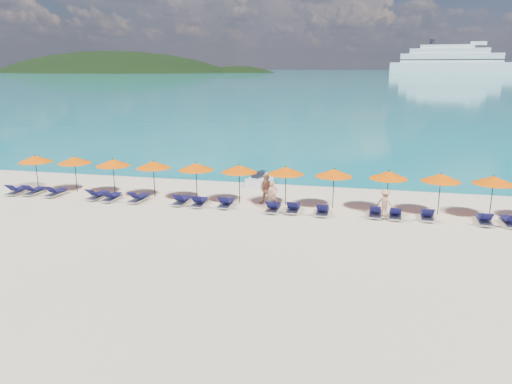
# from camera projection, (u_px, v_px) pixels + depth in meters

# --- Properties ---
(ground) EXTENTS (1400.00, 1400.00, 0.00)m
(ground) POSITION_uv_depth(u_px,v_px,m) (242.00, 231.00, 23.85)
(ground) COLOR beige
(sea) EXTENTS (1600.00, 1300.00, 0.01)m
(sea) POSITION_uv_depth(u_px,v_px,m) (368.00, 72.00, 647.68)
(sea) COLOR #1FA9B2
(sea) RESTS_ON ground
(headland_main) EXTENTS (374.00, 242.00, 126.50)m
(headland_main) POSITION_uv_depth(u_px,v_px,m) (114.00, 104.00, 608.13)
(headland_main) COLOR black
(headland_main) RESTS_ON ground
(headland_small) EXTENTS (162.00, 126.00, 85.50)m
(headland_small) POSITION_uv_depth(u_px,v_px,m) (237.00, 103.00, 594.03)
(headland_small) COLOR black
(headland_small) RESTS_ON ground
(cruise_ship) EXTENTS (146.97, 55.07, 40.50)m
(cruise_ship) POSITION_uv_depth(u_px,v_px,m) (467.00, 63.00, 495.65)
(cruise_ship) COLOR white
(cruise_ship) RESTS_ON ground
(jetski) EXTENTS (1.48, 2.57, 0.86)m
(jetski) POSITION_uv_depth(u_px,v_px,m) (259.00, 180.00, 33.05)
(jetski) COLOR white
(jetski) RESTS_ON ground
(beachgoer_a) EXTENTS (0.70, 0.65, 1.61)m
(beachgoer_a) POSITION_uv_depth(u_px,v_px,m) (273.00, 195.00, 27.29)
(beachgoer_a) COLOR tan
(beachgoer_a) RESTS_ON ground
(beachgoer_b) EXTENTS (0.90, 0.57, 1.77)m
(beachgoer_b) POSITION_uv_depth(u_px,v_px,m) (267.00, 189.00, 28.28)
(beachgoer_b) COLOR tan
(beachgoer_b) RESTS_ON ground
(beachgoer_c) EXTENTS (1.04, 0.82, 1.46)m
(beachgoer_c) POSITION_uv_depth(u_px,v_px,m) (385.00, 203.00, 26.05)
(beachgoer_c) COLOR tan
(beachgoer_c) RESTS_ON ground
(umbrella_0) EXTENTS (2.10, 2.10, 2.28)m
(umbrella_0) POSITION_uv_depth(u_px,v_px,m) (35.00, 159.00, 31.30)
(umbrella_0) COLOR black
(umbrella_0) RESTS_ON ground
(umbrella_1) EXTENTS (2.10, 2.10, 2.28)m
(umbrella_1) POSITION_uv_depth(u_px,v_px,m) (74.00, 160.00, 30.87)
(umbrella_1) COLOR black
(umbrella_1) RESTS_ON ground
(umbrella_2) EXTENTS (2.10, 2.10, 2.28)m
(umbrella_2) POSITION_uv_depth(u_px,v_px,m) (113.00, 163.00, 30.08)
(umbrella_2) COLOR black
(umbrella_2) RESTS_ON ground
(umbrella_3) EXTENTS (2.10, 2.10, 2.28)m
(umbrella_3) POSITION_uv_depth(u_px,v_px,m) (153.00, 165.00, 29.48)
(umbrella_3) COLOR black
(umbrella_3) RESTS_ON ground
(umbrella_4) EXTENTS (2.10, 2.10, 2.28)m
(umbrella_4) POSITION_uv_depth(u_px,v_px,m) (196.00, 167.00, 28.87)
(umbrella_4) COLOR black
(umbrella_4) RESTS_ON ground
(umbrella_5) EXTENTS (2.10, 2.10, 2.28)m
(umbrella_5) POSITION_uv_depth(u_px,v_px,m) (239.00, 169.00, 28.30)
(umbrella_5) COLOR black
(umbrella_5) RESTS_ON ground
(umbrella_6) EXTENTS (2.10, 2.10, 2.28)m
(umbrella_6) POSITION_uv_depth(u_px,v_px,m) (286.00, 170.00, 27.81)
(umbrella_6) COLOR black
(umbrella_6) RESTS_ON ground
(umbrella_7) EXTENTS (2.10, 2.10, 2.28)m
(umbrella_7) POSITION_uv_depth(u_px,v_px,m) (334.00, 173.00, 27.24)
(umbrella_7) COLOR black
(umbrella_7) RESTS_ON ground
(umbrella_8) EXTENTS (2.10, 2.10, 2.28)m
(umbrella_8) POSITION_uv_depth(u_px,v_px,m) (389.00, 175.00, 26.70)
(umbrella_8) COLOR black
(umbrella_8) RESTS_ON ground
(umbrella_9) EXTENTS (2.10, 2.10, 2.28)m
(umbrella_9) POSITION_uv_depth(u_px,v_px,m) (441.00, 177.00, 26.06)
(umbrella_9) COLOR black
(umbrella_9) RESTS_ON ground
(umbrella_10) EXTENTS (2.10, 2.10, 2.28)m
(umbrella_10) POSITION_uv_depth(u_px,v_px,m) (494.00, 180.00, 25.49)
(umbrella_10) COLOR black
(umbrella_10) RESTS_ON ground
(lounger_0) EXTENTS (0.74, 1.74, 0.66)m
(lounger_0) POSITION_uv_depth(u_px,v_px,m) (17.00, 190.00, 30.71)
(lounger_0) COLOR silver
(lounger_0) RESTS_ON ground
(lounger_1) EXTENTS (0.66, 1.71, 0.66)m
(lounger_1) POSITION_uv_depth(u_px,v_px,m) (35.00, 191.00, 30.66)
(lounger_1) COLOR silver
(lounger_1) RESTS_ON ground
(lounger_2) EXTENTS (0.69, 1.73, 0.66)m
(lounger_2) POSITION_uv_depth(u_px,v_px,m) (56.00, 192.00, 30.29)
(lounger_2) COLOR silver
(lounger_2) RESTS_ON ground
(lounger_3) EXTENTS (0.79, 1.76, 0.66)m
(lounger_3) POSITION_uv_depth(u_px,v_px,m) (97.00, 195.00, 29.59)
(lounger_3) COLOR silver
(lounger_3) RESTS_ON ground
(lounger_4) EXTENTS (0.65, 1.71, 0.66)m
(lounger_4) POSITION_uv_depth(u_px,v_px,m) (112.00, 197.00, 29.22)
(lounger_4) COLOR silver
(lounger_4) RESTS_ON ground
(lounger_5) EXTENTS (0.78, 1.75, 0.66)m
(lounger_5) POSITION_uv_depth(u_px,v_px,m) (139.00, 198.00, 28.98)
(lounger_5) COLOR silver
(lounger_5) RESTS_ON ground
(lounger_6) EXTENTS (0.67, 1.72, 0.66)m
(lounger_6) POSITION_uv_depth(u_px,v_px,m) (182.00, 200.00, 28.47)
(lounger_6) COLOR silver
(lounger_6) RESTS_ON ground
(lounger_7) EXTENTS (0.65, 1.71, 0.66)m
(lounger_7) POSITION_uv_depth(u_px,v_px,m) (199.00, 202.00, 28.15)
(lounger_7) COLOR silver
(lounger_7) RESTS_ON ground
(lounger_8) EXTENTS (0.65, 1.71, 0.66)m
(lounger_8) POSITION_uv_depth(u_px,v_px,m) (226.00, 203.00, 27.92)
(lounger_8) COLOR silver
(lounger_8) RESTS_ON ground
(lounger_9) EXTENTS (0.66, 1.71, 0.66)m
(lounger_9) POSITION_uv_depth(u_px,v_px,m) (273.00, 207.00, 27.06)
(lounger_9) COLOR silver
(lounger_9) RESTS_ON ground
(lounger_10) EXTENTS (0.64, 1.71, 0.66)m
(lounger_10) POSITION_uv_depth(u_px,v_px,m) (293.00, 208.00, 26.94)
(lounger_10) COLOR silver
(lounger_10) RESTS_ON ground
(lounger_11) EXTENTS (0.63, 1.70, 0.66)m
(lounger_11) POSITION_uv_depth(u_px,v_px,m) (323.00, 210.00, 26.49)
(lounger_11) COLOR silver
(lounger_11) RESTS_ON ground
(lounger_12) EXTENTS (0.68, 1.72, 0.66)m
(lounger_12) POSITION_uv_depth(u_px,v_px,m) (375.00, 212.00, 26.15)
(lounger_12) COLOR silver
(lounger_12) RESTS_ON ground
(lounger_13) EXTENTS (0.70, 1.73, 0.66)m
(lounger_13) POSITION_uv_depth(u_px,v_px,m) (395.00, 214.00, 25.86)
(lounger_13) COLOR silver
(lounger_13) RESTS_ON ground
(lounger_14) EXTENTS (0.67, 1.72, 0.66)m
(lounger_14) POSITION_uv_depth(u_px,v_px,m) (427.00, 215.00, 25.66)
(lounger_14) COLOR silver
(lounger_14) RESTS_ON ground
(lounger_15) EXTENTS (0.72, 1.73, 0.66)m
(lounger_15) POSITION_uv_depth(u_px,v_px,m) (484.00, 219.00, 24.92)
(lounger_15) COLOR silver
(lounger_15) RESTS_ON ground
(lounger_16) EXTENTS (0.69, 1.72, 0.66)m
(lounger_16) POSITION_uv_depth(u_px,v_px,m) (510.00, 221.00, 24.62)
(lounger_16) COLOR silver
(lounger_16) RESTS_ON ground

